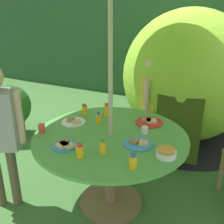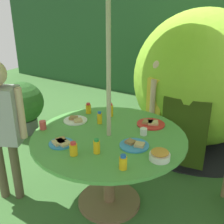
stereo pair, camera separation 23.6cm
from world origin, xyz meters
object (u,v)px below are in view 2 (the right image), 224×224
(plate_center_front, at_px, (76,120))
(juice_bottle_far_right, at_px, (73,149))
(potted_plant, at_px, (23,105))
(juice_bottle_mid_right, at_px, (100,118))
(child_in_yellow_shirt, at_px, (160,96))
(juice_bottle_back_edge, at_px, (97,146))
(dome_tent, at_px, (201,78))
(juice_bottle_near_left, at_px, (123,162))
(garden_table, at_px, (109,152))
(juice_bottle_mid_left, at_px, (88,109))
(cup_far, at_px, (43,125))
(plate_far_left, at_px, (61,143))
(snack_bowl, at_px, (160,155))
(plate_front_edge, at_px, (134,145))
(juice_bottle_near_right, at_px, (110,110))
(plate_center_back, at_px, (151,124))
(cup_near, at_px, (144,132))

(plate_center_front, xyz_separation_m, juice_bottle_far_right, (0.36, -0.48, 0.04))
(potted_plant, bearing_deg, juice_bottle_mid_right, -16.96)
(child_in_yellow_shirt, xyz_separation_m, juice_bottle_back_edge, (0.04, -1.29, -0.00))
(dome_tent, distance_m, juice_bottle_near_left, 2.10)
(garden_table, xyz_separation_m, juice_bottle_mid_right, (-0.19, 0.15, 0.22))
(juice_bottle_mid_left, bearing_deg, juice_bottle_far_right, -61.94)
(child_in_yellow_shirt, bearing_deg, cup_far, -23.98)
(juice_bottle_mid_right, relative_size, juice_bottle_back_edge, 1.01)
(juice_bottle_mid_right, distance_m, juice_bottle_back_edge, 0.52)
(potted_plant, distance_m, plate_far_left, 1.86)
(plate_far_left, bearing_deg, juice_bottle_back_edge, 6.80)
(snack_bowl, xyz_separation_m, plate_front_edge, (-0.24, 0.08, -0.03))
(snack_bowl, relative_size, juice_bottle_back_edge, 1.30)
(child_in_yellow_shirt, height_order, cup_far, child_in_yellow_shirt)
(snack_bowl, bearing_deg, juice_bottle_mid_left, 155.00)
(garden_table, bearing_deg, child_in_yellow_shirt, 87.79)
(potted_plant, bearing_deg, plate_front_edge, -18.64)
(child_in_yellow_shirt, bearing_deg, juice_bottle_mid_right, -13.14)
(garden_table, height_order, dome_tent, dome_tent)
(child_in_yellow_shirt, relative_size, juice_bottle_near_right, 8.99)
(snack_bowl, height_order, plate_front_edge, snack_bowl)
(potted_plant, xyz_separation_m, plate_center_front, (1.37, -0.56, 0.31))
(child_in_yellow_shirt, distance_m, cup_far, 1.34)
(plate_center_back, height_order, juice_bottle_mid_right, juice_bottle_mid_right)
(juice_bottle_near_right, xyz_separation_m, cup_far, (-0.35, -0.55, -0.02))
(juice_bottle_mid_left, bearing_deg, potted_plant, 166.03)
(juice_bottle_back_edge, bearing_deg, juice_bottle_mid_left, 130.32)
(snack_bowl, bearing_deg, juice_bottle_mid_right, 157.69)
(potted_plant, bearing_deg, plate_far_left, -31.87)
(plate_far_left, xyz_separation_m, cup_far, (-0.32, 0.13, 0.02))
(snack_bowl, distance_m, juice_bottle_near_right, 0.86)
(plate_center_front, bearing_deg, juice_bottle_back_edge, -37.02)
(snack_bowl, relative_size, cup_far, 2.00)
(dome_tent, height_order, juice_bottle_near_left, dome_tent)
(plate_front_edge, height_order, juice_bottle_mid_left, juice_bottle_mid_left)
(dome_tent, bearing_deg, plate_center_front, -119.88)
(juice_bottle_far_right, height_order, cup_near, juice_bottle_far_right)
(garden_table, height_order, juice_bottle_mid_left, juice_bottle_mid_left)
(juice_bottle_mid_left, bearing_deg, plate_far_left, -73.12)
(juice_bottle_near_right, bearing_deg, garden_table, -59.77)
(potted_plant, relative_size, juice_bottle_far_right, 6.93)
(garden_table, distance_m, juice_bottle_far_right, 0.46)
(potted_plant, relative_size, juice_bottle_near_right, 5.50)
(dome_tent, height_order, juice_bottle_far_right, dome_tent)
(plate_far_left, bearing_deg, snack_bowl, 14.60)
(child_in_yellow_shirt, xyz_separation_m, juice_bottle_near_right, (-0.24, -0.65, 0.00))
(juice_bottle_near_right, bearing_deg, juice_bottle_far_right, -78.59)
(garden_table, xyz_separation_m, juice_bottle_mid_left, (-0.43, 0.30, 0.21))
(garden_table, relative_size, plate_front_edge, 5.65)
(snack_bowl, xyz_separation_m, plate_far_left, (-0.74, -0.19, -0.02))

